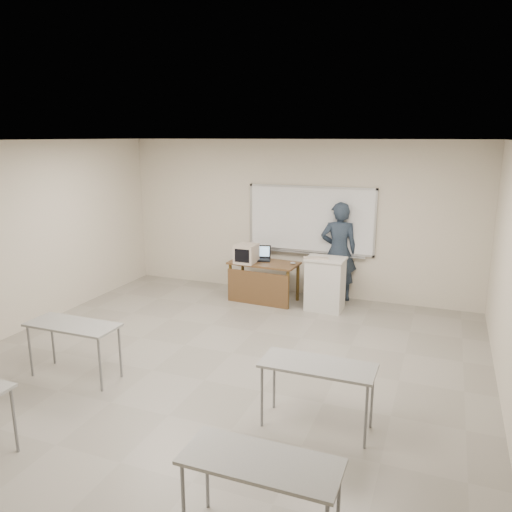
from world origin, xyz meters
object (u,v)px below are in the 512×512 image
at_px(instructor_desk, 262,275).
at_px(mouse, 293,263).
at_px(whiteboard, 311,220).
at_px(keyboard, 316,258).
at_px(presenter, 339,251).
at_px(laptop, 262,257).
at_px(crt_monitor, 246,253).
at_px(podium, 325,284).

bearing_deg(instructor_desk, mouse, 19.87).
xyz_separation_m(whiteboard, keyboard, (0.35, -0.89, -0.51)).
bearing_deg(mouse, presenter, 12.39).
height_order(laptop, keyboard, laptop).
bearing_deg(mouse, crt_monitor, 168.60).
relative_size(podium, crt_monitor, 2.27).
xyz_separation_m(instructor_desk, podium, (1.20, 0.01, -0.04)).
relative_size(podium, laptop, 2.73).
bearing_deg(laptop, instructor_desk, -85.72).
height_order(whiteboard, laptop, whiteboard).
relative_size(whiteboard, laptop, 7.04).
height_order(whiteboard, presenter, whiteboard).
distance_m(whiteboard, crt_monitor, 1.40).
bearing_deg(keyboard, presenter, 57.99).
xyz_separation_m(instructor_desk, crt_monitor, (-0.31, -0.02, 0.40)).
xyz_separation_m(podium, keyboard, (-0.15, -0.12, 0.49)).
distance_m(laptop, mouse, 0.66).
bearing_deg(instructor_desk, keyboard, -2.30).
bearing_deg(mouse, laptop, 147.70).
distance_m(crt_monitor, laptop, 0.37).
relative_size(podium, keyboard, 2.20).
bearing_deg(crt_monitor, laptop, 55.24).
bearing_deg(presenter, laptop, 4.41).
bearing_deg(presenter, crt_monitor, 11.38).
bearing_deg(whiteboard, instructor_desk, -132.01).
height_order(instructor_desk, mouse, mouse).
bearing_deg(crt_monitor, mouse, 13.04).
bearing_deg(whiteboard, podium, -56.93).
height_order(crt_monitor, presenter, presenter).
bearing_deg(podium, whiteboard, 124.59).
bearing_deg(podium, keyboard, -139.82).
distance_m(instructor_desk, podium, 1.20).
bearing_deg(keyboard, whiteboard, 96.08).
height_order(instructor_desk, presenter, presenter).
height_order(keyboard, presenter, presenter).
relative_size(whiteboard, keyboard, 5.68).
bearing_deg(keyboard, laptop, 146.40).
bearing_deg(podium, mouse, 168.53).
bearing_deg(instructor_desk, whiteboard, 51.72).
bearing_deg(instructor_desk, laptop, 114.29).
distance_m(keyboard, presenter, 0.83).
xyz_separation_m(keyboard, presenter, (0.24, 0.79, -0.03)).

